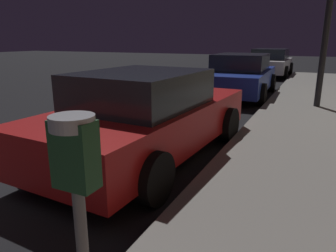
% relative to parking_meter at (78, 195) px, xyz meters
% --- Properties ---
extents(parking_meter, '(0.19, 0.19, 1.45)m').
position_rel_parking_meter_xyz_m(parking_meter, '(0.00, 0.00, 0.00)').
color(parking_meter, '#59595B').
rests_on(parking_meter, sidewalk).
extents(car_red, '(2.28, 4.51, 1.43)m').
position_rel_parking_meter_xyz_m(car_red, '(-1.58, 3.42, -0.55)').
color(car_red, maroon).
rests_on(car_red, ground).
extents(car_blue, '(2.23, 4.52, 1.43)m').
position_rel_parking_meter_xyz_m(car_blue, '(-1.58, 9.97, -0.54)').
color(car_blue, navy).
rests_on(car_blue, ground).
extents(car_white, '(2.12, 4.08, 1.43)m').
position_rel_parking_meter_xyz_m(car_white, '(-1.58, 16.89, -0.53)').
color(car_white, silver).
rests_on(car_white, ground).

